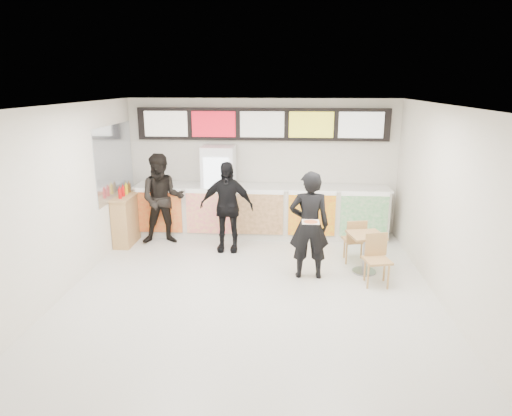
# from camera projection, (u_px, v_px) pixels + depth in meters

# --- Properties ---
(floor) EXTENTS (7.00, 7.00, 0.00)m
(floor) POSITION_uv_depth(u_px,v_px,m) (249.00, 298.00, 7.30)
(floor) COLOR beige
(floor) RESTS_ON ground
(ceiling) EXTENTS (7.00, 7.00, 0.00)m
(ceiling) POSITION_uv_depth(u_px,v_px,m) (249.00, 106.00, 6.50)
(ceiling) COLOR white
(ceiling) RESTS_ON wall_back
(wall_back) EXTENTS (6.00, 0.00, 6.00)m
(wall_back) POSITION_uv_depth(u_px,v_px,m) (262.00, 166.00, 10.27)
(wall_back) COLOR silver
(wall_back) RESTS_ON floor
(wall_left) EXTENTS (0.00, 7.00, 7.00)m
(wall_left) POSITION_uv_depth(u_px,v_px,m) (57.00, 204.00, 7.10)
(wall_left) COLOR silver
(wall_left) RESTS_ON floor
(wall_right) EXTENTS (0.00, 7.00, 7.00)m
(wall_right) POSITION_uv_depth(u_px,v_px,m) (452.00, 211.00, 6.69)
(wall_right) COLOR silver
(wall_right) RESTS_ON floor
(service_counter) EXTENTS (5.56, 0.77, 1.14)m
(service_counter) POSITION_uv_depth(u_px,v_px,m) (261.00, 211.00, 10.12)
(service_counter) COLOR silver
(service_counter) RESTS_ON floor
(menu_board) EXTENTS (5.50, 0.14, 0.70)m
(menu_board) POSITION_uv_depth(u_px,v_px,m) (262.00, 124.00, 9.93)
(menu_board) COLOR black
(menu_board) RESTS_ON wall_back
(drinks_fridge) EXTENTS (0.70, 0.67, 2.00)m
(drinks_fridge) POSITION_uv_depth(u_px,v_px,m) (219.00, 191.00, 10.09)
(drinks_fridge) COLOR white
(drinks_fridge) RESTS_ON floor
(mirror_panel) EXTENTS (0.01, 2.00, 1.50)m
(mirror_panel) POSITION_uv_depth(u_px,v_px,m) (115.00, 162.00, 9.39)
(mirror_panel) COLOR #B2B7BF
(mirror_panel) RESTS_ON wall_left
(customer_main) EXTENTS (0.71, 0.48, 1.90)m
(customer_main) POSITION_uv_depth(u_px,v_px,m) (309.00, 225.00, 7.85)
(customer_main) COLOR black
(customer_main) RESTS_ON floor
(customer_left) EXTENTS (1.06, 0.89, 1.92)m
(customer_left) POSITION_uv_depth(u_px,v_px,m) (162.00, 199.00, 9.57)
(customer_left) COLOR black
(customer_left) RESTS_ON floor
(customer_mid) EXTENTS (1.09, 0.47, 1.84)m
(customer_mid) POSITION_uv_depth(u_px,v_px,m) (227.00, 207.00, 9.14)
(customer_mid) COLOR black
(customer_mid) RESTS_ON floor
(pizza_slice) EXTENTS (0.36, 0.36, 0.02)m
(pizza_slice) POSITION_uv_depth(u_px,v_px,m) (311.00, 222.00, 7.36)
(pizza_slice) COLOR beige
(pizza_slice) RESTS_ON customer_main
(cafe_table) EXTENTS (0.72, 1.53, 0.87)m
(cafe_table) POSITION_uv_depth(u_px,v_px,m) (366.00, 246.00, 8.15)
(cafe_table) COLOR tan
(cafe_table) RESTS_ON floor
(condiment_ledge) EXTENTS (0.38, 0.93, 1.25)m
(condiment_ledge) POSITION_uv_depth(u_px,v_px,m) (126.00, 219.00, 9.65)
(condiment_ledge) COLOR tan
(condiment_ledge) RESTS_ON floor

